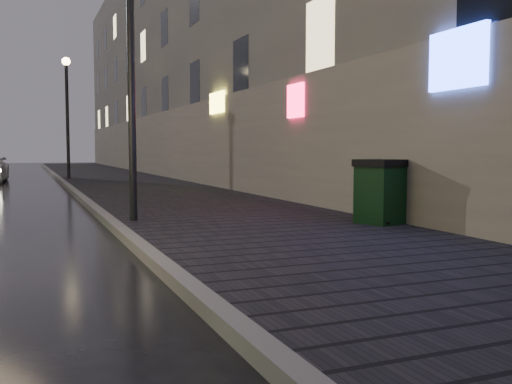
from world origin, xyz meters
The scene contains 7 objects.
ground centered at (0.00, 0.00, 0.00)m, with size 120.00×120.00×0.00m, color black.
sidewalk centered at (3.90, 21.00, 0.07)m, with size 4.60×58.00×0.15m, color black.
curb centered at (1.50, 21.00, 0.07)m, with size 0.20×58.00×0.15m, color slate.
building_near centered at (7.10, 25.00, 6.50)m, with size 1.80×50.00×13.00m, color #605B54.
lamp_near centered at (1.85, 6.00, 3.49)m, with size 0.36×0.36×5.28m.
lamp_far centered at (1.85, 22.00, 3.49)m, with size 0.36×0.36×5.28m.
trash_bin centered at (5.78, 3.96, 0.72)m, with size 0.90×0.90×1.12m.
Camera 1 is at (0.03, -4.38, 1.45)m, focal length 40.00 mm.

